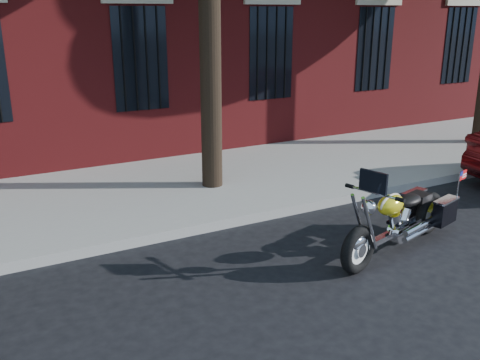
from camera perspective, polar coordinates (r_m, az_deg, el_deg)
ground at (r=6.99m, az=3.67°, el=-8.81°), size 120.00×120.00×0.00m
curb at (r=8.06m, az=-1.51°, el=-4.50°), size 40.00×0.16×0.15m
sidewalk at (r=9.68m, az=-6.54°, el=-0.79°), size 40.00×3.60×0.15m
motorcycle at (r=7.51m, az=16.94°, el=-4.09°), size 2.52×1.12×1.27m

